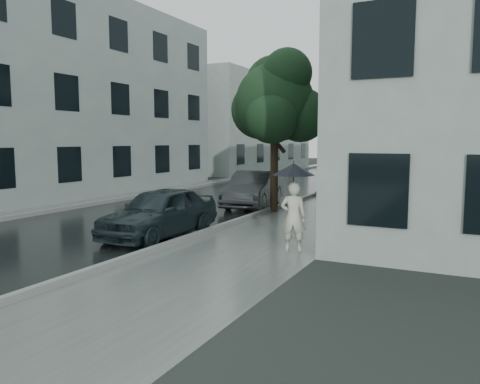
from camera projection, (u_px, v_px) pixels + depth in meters
The scene contains 14 objects.
ground at pixel (202, 265), 9.84m from camera, with size 120.00×120.00×0.00m, color black.
sidewalk at pixel (348, 200), 20.42m from camera, with size 3.50×60.00×0.01m, color slate.
kerb_near at pixel (308, 197), 21.22m from camera, with size 0.15×60.00×0.15m, color slate.
asphalt_road at pixel (239, 194), 22.76m from camera, with size 6.85×60.00×0.00m, color black.
kerb_far at pixel (179, 190), 24.29m from camera, with size 0.15×60.00×0.15m, color slate.
sidewalk_far at pixel (164, 190), 24.71m from camera, with size 1.70×60.00×0.01m, color #4C5451.
building_far_a at pixel (41, 96), 22.50m from camera, with size 7.02×20.00×9.50m.
building_far_b at pixel (241, 125), 42.20m from camera, with size 7.02×18.00×8.00m.
pedestrian at pixel (293, 217), 10.96m from camera, with size 0.60×0.39×1.64m, color beige.
umbrella at pixel (294, 169), 10.81m from camera, with size 1.05×1.05×1.20m.
street_tree at pixel (276, 102), 16.88m from camera, with size 3.71×3.37×5.81m.
lamp_post at pixel (316, 138), 21.92m from camera, with size 0.83×0.42×4.78m.
car_near at pixel (160, 212), 12.66m from camera, with size 1.59×3.95×1.35m, color black.
car_far at pixel (254, 189), 18.44m from camera, with size 1.49×4.27×1.41m, color #25282A.
Camera 1 is at (4.96, -8.27, 2.60)m, focal length 35.00 mm.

